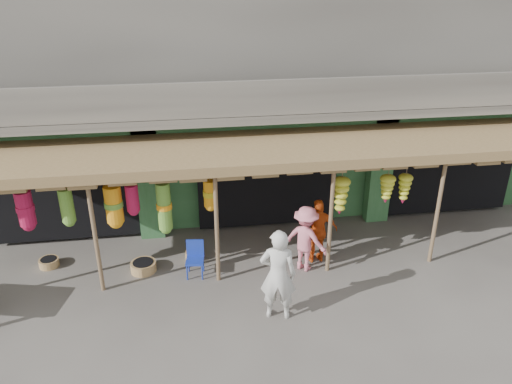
{
  "coord_description": "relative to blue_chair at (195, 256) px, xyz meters",
  "views": [
    {
      "loc": [
        -2.09,
        -9.51,
        6.43
      ],
      "look_at": [
        -0.47,
        1.0,
        1.53
      ],
      "focal_mm": 35.0,
      "sensor_mm": 36.0,
      "label": 1
    }
  ],
  "objects": [
    {
      "name": "awning",
      "position": [
        1.83,
        0.68,
        2.12
      ],
      "size": [
        14.0,
        2.7,
        2.79
      ],
      "color": "brown",
      "rests_on": "ground"
    },
    {
      "name": "person_shopper",
      "position": [
        2.49,
        -0.16,
        0.32
      ],
      "size": [
        1.15,
        1.1,
        1.56
      ],
      "primitive_type": "imported",
      "rotation": [
        0.0,
        0.0,
        2.43
      ],
      "color": "#D97384",
      "rests_on": "ground"
    },
    {
      "name": "blue_chair",
      "position": [
        0.0,
        0.0,
        0.0
      ],
      "size": [
        0.44,
        0.45,
        0.82
      ],
      "rotation": [
        0.0,
        0.0,
        -0.13
      ],
      "color": "#1930A2",
      "rests_on": "ground"
    },
    {
      "name": "person_front",
      "position": [
        1.54,
        -1.74,
        0.51
      ],
      "size": [
        0.8,
        0.62,
        1.94
      ],
      "primitive_type": "imported",
      "rotation": [
        0.0,
        0.0,
        2.91
      ],
      "color": "beige",
      "rests_on": "ground"
    },
    {
      "name": "basket_mid",
      "position": [
        -1.18,
        0.29,
        -0.35
      ],
      "size": [
        0.67,
        0.67,
        0.22
      ],
      "primitive_type": "cylinder",
      "rotation": [
        0.0,
        0.0,
        -0.17
      ],
      "color": "#9C8546",
      "rests_on": "ground"
    },
    {
      "name": "person_vendor",
      "position": [
        2.86,
        0.13,
        0.33
      ],
      "size": [
        0.95,
        0.44,
        1.58
      ],
      "primitive_type": "imported",
      "rotation": [
        0.0,
        0.0,
        3.2
      ],
      "color": "#CA4813",
      "rests_on": "ground"
    },
    {
      "name": "building",
      "position": [
        1.99,
        4.75,
        2.91
      ],
      "size": [
        16.4,
        6.8,
        7.0
      ],
      "color": "gray",
      "rests_on": "ground"
    },
    {
      "name": "basket_right",
      "position": [
        -0.01,
        0.65,
        -0.36
      ],
      "size": [
        0.46,
        0.46,
        0.19
      ],
      "primitive_type": "cylinder",
      "rotation": [
        0.0,
        0.0,
        -0.08
      ],
      "color": "olive",
      "rests_on": "ground"
    },
    {
      "name": "basket_left",
      "position": [
        -3.36,
        0.83,
        -0.36
      ],
      "size": [
        0.58,
        0.58,
        0.19
      ],
      "primitive_type": "cylinder",
      "rotation": [
        0.0,
        0.0,
        -0.37
      ],
      "color": "#976F44",
      "rests_on": "ground"
    },
    {
      "name": "ground",
      "position": [
        1.99,
        -0.12,
        -0.46
      ],
      "size": [
        80.0,
        80.0,
        0.0
      ],
      "primitive_type": "plane",
      "color": "#514C47",
      "rests_on": "ground"
    }
  ]
}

